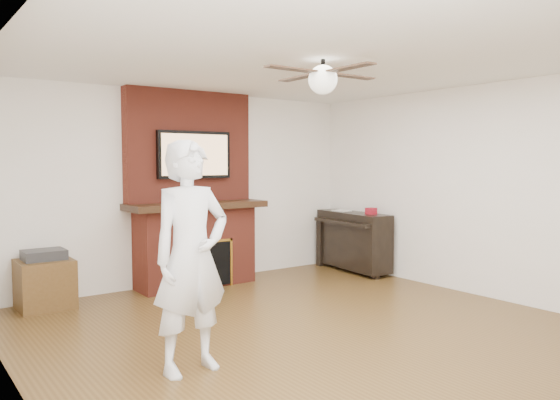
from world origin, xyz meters
TOP-DOWN VIEW (x-y plane):
  - room_shell at (0.00, 0.00)m, footprint 5.36×5.86m
  - fireplace at (0.00, 2.55)m, footprint 1.78×0.64m
  - tv at (0.00, 2.50)m, footprint 1.00×0.08m
  - ceiling_fan at (-0.00, 0.00)m, footprint 1.21×1.21m
  - person at (-1.35, -0.08)m, footprint 0.68×0.49m
  - side_table at (-1.83, 2.48)m, footprint 0.56×0.56m
  - piano at (2.29, 2.00)m, footprint 0.61×1.35m
  - cable_box at (-0.18, 2.45)m, footprint 0.33×0.19m
  - candle_orange at (-0.15, 2.38)m, footprint 0.07×0.07m
  - candle_green at (-0.04, 2.36)m, footprint 0.07×0.07m
  - candle_cream at (0.13, 2.37)m, footprint 0.08×0.08m
  - candle_blue at (0.17, 2.37)m, footprint 0.05×0.05m

SIDE VIEW (x-z plane):
  - candle_blue at x=0.17m, z-range 0.00..0.09m
  - candle_green at x=-0.04m, z-range 0.00..0.10m
  - candle_cream at x=0.13m, z-range 0.00..0.11m
  - candle_orange at x=-0.15m, z-range 0.00..0.12m
  - side_table at x=-1.83m, z-range -0.03..0.61m
  - piano at x=2.29m, z-range -0.01..0.93m
  - person at x=-1.35m, z-range 0.00..1.75m
  - fireplace at x=0.00m, z-range -0.25..2.25m
  - cable_box at x=-0.18m, z-range 1.08..1.13m
  - room_shell at x=0.00m, z-range -0.18..2.68m
  - tv at x=0.00m, z-range 1.38..1.98m
  - ceiling_fan at x=0.00m, z-range 2.18..2.49m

